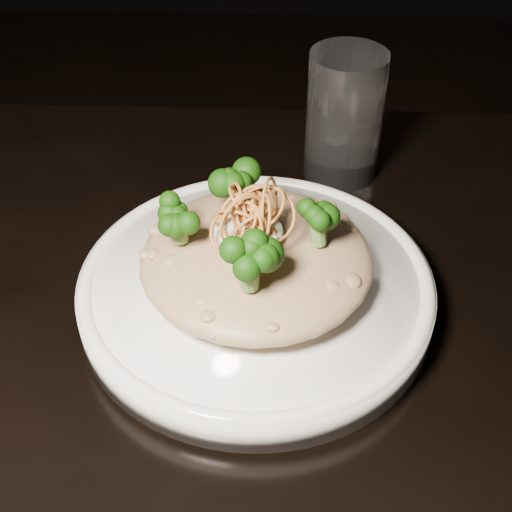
{
  "coord_description": "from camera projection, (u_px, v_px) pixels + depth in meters",
  "views": [
    {
      "loc": [
        0.04,
        -0.36,
        1.18
      ],
      "look_at": [
        0.02,
        0.07,
        0.81
      ],
      "focal_mm": 50.0,
      "sensor_mm": 36.0,
      "label": 1
    }
  ],
  "objects": [
    {
      "name": "drinking_glass",
      "position": [
        344.0,
        117.0,
        0.71
      ],
      "size": [
        0.08,
        0.08,
        0.13
      ],
      "primitive_type": "cylinder",
      "rotation": [
        0.0,
        0.0,
        0.03
      ],
      "color": "white",
      "rests_on": "table"
    },
    {
      "name": "shallots",
      "position": [
        252.0,
        210.0,
        0.54
      ],
      "size": [
        0.05,
        0.05,
        0.03
      ],
      "primitive_type": null,
      "color": "brown",
      "rests_on": "cheese"
    },
    {
      "name": "risotto",
      "position": [
        256.0,
        259.0,
        0.57
      ],
      "size": [
        0.19,
        0.19,
        0.04
      ],
      "primitive_type": "ellipsoid",
      "color": "brown",
      "rests_on": "plate"
    },
    {
      "name": "cheese",
      "position": [
        248.0,
        231.0,
        0.56
      ],
      "size": [
        0.05,
        0.05,
        0.02
      ],
      "primitive_type": "ellipsoid",
      "color": "silver",
      "rests_on": "risotto"
    },
    {
      "name": "plate",
      "position": [
        256.0,
        292.0,
        0.6
      ],
      "size": [
        0.29,
        0.29,
        0.03
      ],
      "primitive_type": "cylinder",
      "color": "white",
      "rests_on": "table"
    },
    {
      "name": "broccoli",
      "position": [
        250.0,
        217.0,
        0.55
      ],
      "size": [
        0.12,
        0.12,
        0.04
      ],
      "primitive_type": null,
      "color": "black",
      "rests_on": "risotto"
    },
    {
      "name": "table",
      "position": [
        226.0,
        428.0,
        0.61
      ],
      "size": [
        1.1,
        0.8,
        0.75
      ],
      "color": "black",
      "rests_on": "ground"
    }
  ]
}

